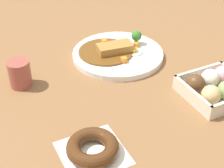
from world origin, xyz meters
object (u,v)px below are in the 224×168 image
(donut_box, at_px, (217,87))
(chocolate_ring_donut, at_px, (93,148))
(curry_plate, at_px, (117,53))
(coffee_mug, at_px, (20,74))

(donut_box, relative_size, chocolate_ring_donut, 1.21)
(donut_box, bearing_deg, chocolate_ring_donut, 6.95)
(donut_box, bearing_deg, curry_plate, -64.44)
(curry_plate, distance_m, chocolate_ring_donut, 0.43)
(curry_plate, xyz_separation_m, chocolate_ring_donut, (0.24, 0.35, 0.00))
(curry_plate, bearing_deg, chocolate_ring_donut, 55.52)
(donut_box, bearing_deg, coffee_mug, -31.63)
(curry_plate, distance_m, coffee_mug, 0.32)
(curry_plate, height_order, chocolate_ring_donut, curry_plate)
(coffee_mug, bearing_deg, chocolate_ring_donut, 102.76)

